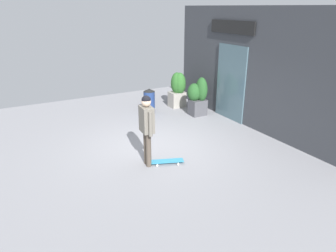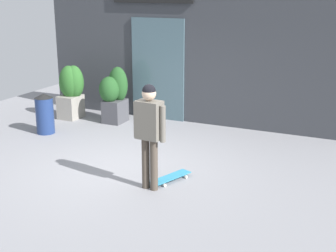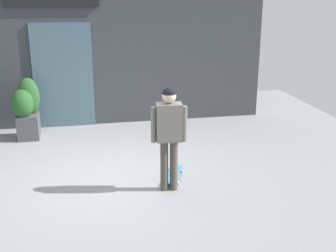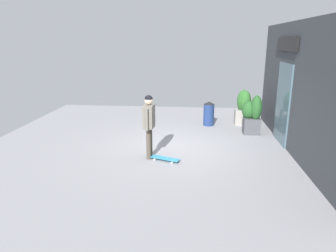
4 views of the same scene
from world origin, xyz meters
name	(u,v)px [view 1 (image 1 of 4)]	position (x,y,z in m)	size (l,w,h in m)	color
ground_plane	(157,147)	(0.00, 0.00, 0.00)	(12.00, 12.00, 0.00)	gray
building_facade	(255,70)	(-0.03, 3.46, 1.85)	(8.08, 0.31, 3.71)	#383A3F
skateboarder	(147,123)	(0.83, -0.67, 1.10)	(0.59, 0.29, 1.78)	#4C4238
skateboard	(167,161)	(1.01, -0.21, 0.06)	(0.49, 0.85, 0.08)	teal
planter_box_left	(178,87)	(-2.97, 2.42, 0.77)	(0.68, 0.57, 1.36)	gray
planter_box_right	(197,96)	(-1.79, 2.54, 0.72)	(0.62, 0.66, 1.37)	#47474C
trash_bin	(149,101)	(-2.75, 1.10, 0.47)	(0.42, 0.42, 0.93)	navy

